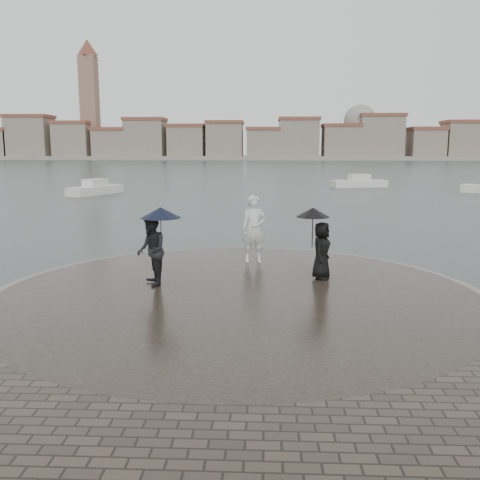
{
  "coord_description": "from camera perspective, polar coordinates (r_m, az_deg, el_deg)",
  "views": [
    {
      "loc": [
        0.66,
        -9.4,
        3.92
      ],
      "look_at": [
        0.0,
        4.8,
        1.45
      ],
      "focal_mm": 40.0,
      "sensor_mm": 36.0,
      "label": 1
    }
  ],
  "objects": [
    {
      "name": "visitor_right",
      "position": [
        14.7,
        8.43,
        0.04
      ],
      "size": [
        1.09,
        1.02,
        1.95
      ],
      "color": "black",
      "rests_on": "quay_tip"
    },
    {
      "name": "visitor_left",
      "position": [
        14.0,
        -9.24,
        -0.22
      ],
      "size": [
        1.28,
        1.19,
        2.04
      ],
      "color": "black",
      "rests_on": "quay_tip"
    },
    {
      "name": "kerb_ring",
      "position": [
        13.45,
        -0.26,
        -6.37
      ],
      "size": [
        12.5,
        12.5,
        0.32
      ],
      "primitive_type": "cylinder",
      "color": "gray",
      "rests_on": "ground"
    },
    {
      "name": "statue",
      "position": [
        16.65,
        1.49,
        1.19
      ],
      "size": [
        0.81,
        0.57,
        2.1
      ],
      "primitive_type": "imported",
      "rotation": [
        0.0,
        0.0,
        0.09
      ],
      "color": "silver",
      "rests_on": "quay_tip"
    },
    {
      "name": "far_skyline",
      "position": [
        170.26,
        0.34,
        10.44
      ],
      "size": [
        260.0,
        20.0,
        37.0
      ],
      "color": "gray",
      "rests_on": "ground"
    },
    {
      "name": "ground",
      "position": [
        10.2,
        -1.29,
        -12.74
      ],
      "size": [
        400.0,
        400.0,
        0.0
      ],
      "primitive_type": "plane",
      "color": "#2B3835",
      "rests_on": "ground"
    },
    {
      "name": "boats",
      "position": [
        48.78,
        8.57,
        5.59
      ],
      "size": [
        38.74,
        13.75,
        1.5
      ],
      "color": "silver",
      "rests_on": "ground"
    },
    {
      "name": "quay_tip",
      "position": [
        13.45,
        -0.26,
        -6.29
      ],
      "size": [
        11.9,
        11.9,
        0.36
      ],
      "primitive_type": "cylinder",
      "color": "#2D261E",
      "rests_on": "ground"
    }
  ]
}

